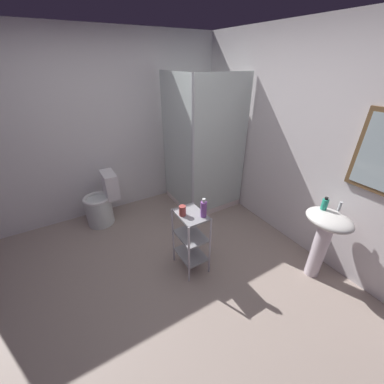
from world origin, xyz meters
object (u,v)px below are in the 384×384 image
at_px(toilet, 102,203).
at_px(storage_cart, 191,237).
at_px(pedestal_sink, 325,233).
at_px(rinse_cup, 183,211).
at_px(conditioner_bottle_purple, 204,209).
at_px(shower_stall, 200,179).
at_px(hand_soap_bottle, 325,204).

height_order(toilet, storage_cart, toilet).
height_order(pedestal_sink, rinse_cup, rinse_cup).
distance_m(storage_cart, rinse_cup, 0.37).
height_order(pedestal_sink, conditioner_bottle_purple, conditioner_bottle_purple).
distance_m(shower_stall, storage_cart, 1.39).
bearing_deg(rinse_cup, pedestal_sink, 55.91).
bearing_deg(storage_cart, toilet, -154.91).
relative_size(pedestal_sink, storage_cart, 1.09).
xyz_separation_m(pedestal_sink, toilet, (-2.20, -1.78, -0.26)).
distance_m(shower_stall, hand_soap_bottle, 1.88).
bearing_deg(rinse_cup, conditioner_bottle_purple, 53.49).
bearing_deg(pedestal_sink, hand_soap_bottle, 168.85).
bearing_deg(pedestal_sink, toilet, -141.03).
distance_m(toilet, hand_soap_bottle, 2.82).
xyz_separation_m(storage_cart, hand_soap_bottle, (0.69, 1.14, 0.43)).
distance_m(toilet, storage_cart, 1.56).
bearing_deg(storage_cart, rinse_cup, -105.71).
relative_size(hand_soap_bottle, conditioner_bottle_purple, 0.65).
distance_m(shower_stall, pedestal_sink, 1.93).
bearing_deg(rinse_cup, hand_soap_bottle, 59.59).
xyz_separation_m(toilet, rinse_cup, (1.39, 0.58, 0.48)).
bearing_deg(storage_cart, hand_soap_bottle, 58.64).
distance_m(hand_soap_bottle, conditioner_bottle_purple, 1.21).
height_order(pedestal_sink, storage_cart, pedestal_sink).
bearing_deg(hand_soap_bottle, pedestal_sink, -11.15).
distance_m(pedestal_sink, conditioner_bottle_purple, 1.27).
xyz_separation_m(storage_cart, rinse_cup, (-0.02, -0.08, 0.36)).
distance_m(conditioner_bottle_purple, rinse_cup, 0.22).
height_order(toilet, hand_soap_bottle, hand_soap_bottle).
bearing_deg(shower_stall, storage_cart, -36.78).
relative_size(hand_soap_bottle, rinse_cup, 1.23).
distance_m(pedestal_sink, rinse_cup, 1.47).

